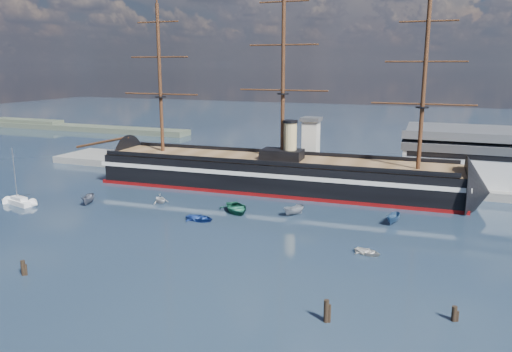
% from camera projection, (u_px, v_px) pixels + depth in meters
% --- Properties ---
extents(ground, '(600.00, 600.00, 0.00)m').
position_uv_depth(ground, '(255.00, 212.00, 106.05)').
color(ground, '#1A293E').
rests_on(ground, ground).
extents(quay, '(180.00, 18.00, 2.00)m').
position_uv_depth(quay, '(338.00, 180.00, 135.20)').
color(quay, slate).
rests_on(quay, ground).
extents(quay_tower, '(5.00, 5.00, 15.00)m').
position_uv_depth(quay_tower, '(311.00, 145.00, 132.84)').
color(quay_tower, silver).
rests_on(quay_tower, ground).
extents(shoreline, '(120.00, 10.00, 4.00)m').
position_uv_depth(shoreline, '(60.00, 126.00, 241.63)').
color(shoreline, '#3F4C38').
rests_on(shoreline, ground).
extents(warship, '(113.20, 19.92, 53.94)m').
position_uv_depth(warship, '(268.00, 173.00, 124.91)').
color(warship, black).
rests_on(warship, ground).
extents(sailboat, '(8.33, 4.34, 12.79)m').
position_uv_depth(sailboat, '(19.00, 201.00, 111.25)').
color(sailboat, white).
rests_on(sailboat, ground).
extents(motorboat_a, '(6.80, 4.46, 2.56)m').
position_uv_depth(motorboat_a, '(89.00, 204.00, 111.83)').
color(motorboat_a, '#565B6B').
rests_on(motorboat_a, ground).
extents(motorboat_b, '(1.69, 3.75, 1.71)m').
position_uv_depth(motorboat_b, '(200.00, 221.00, 99.81)').
color(motorboat_b, navy).
rests_on(motorboat_b, ground).
extents(motorboat_c, '(6.47, 5.12, 2.47)m').
position_uv_depth(motorboat_c, '(294.00, 215.00, 103.51)').
color(motorboat_c, gray).
rests_on(motorboat_c, ground).
extents(motorboat_d, '(5.64, 6.94, 2.35)m').
position_uv_depth(motorboat_d, '(161.00, 203.00, 112.48)').
color(motorboat_d, silver).
rests_on(motorboat_d, ground).
extents(motorboat_e, '(2.06, 3.05, 1.32)m').
position_uv_depth(motorboat_e, '(368.00, 255.00, 82.09)').
color(motorboat_e, silver).
rests_on(motorboat_e, ground).
extents(motorboat_f, '(6.45, 3.30, 2.46)m').
position_uv_depth(motorboat_f, '(393.00, 224.00, 98.07)').
color(motorboat_f, '#2F5580').
rests_on(motorboat_f, ground).
extents(motorboat_g, '(5.44, 5.01, 2.47)m').
position_uv_depth(motorboat_g, '(236.00, 212.00, 105.79)').
color(motorboat_g, '#17503E').
rests_on(motorboat_g, ground).
extents(piling_near_left, '(0.64, 0.64, 3.00)m').
position_uv_depth(piling_near_left, '(24.00, 275.00, 74.08)').
color(piling_near_left, black).
rests_on(piling_near_left, ground).
extents(piling_near_right, '(0.64, 0.64, 3.57)m').
position_uv_depth(piling_near_right, '(326.00, 322.00, 60.61)').
color(piling_near_right, black).
rests_on(piling_near_right, ground).
extents(piling_far_right, '(0.64, 0.64, 2.62)m').
position_uv_depth(piling_far_right, '(453.00, 321.00, 60.83)').
color(piling_far_right, black).
rests_on(piling_far_right, ground).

